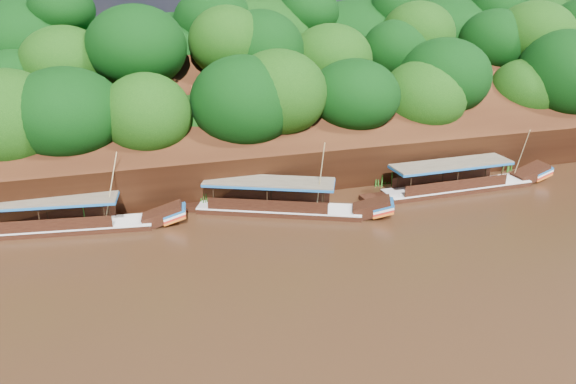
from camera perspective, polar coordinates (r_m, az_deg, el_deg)
name	(u,v)px	position (r m, az deg, el deg)	size (l,w,h in m)	color
ground	(333,256)	(32.60, 4.58, -6.51)	(160.00, 160.00, 0.00)	black
riverbank	(242,129)	(52.33, -4.71, 6.43)	(120.00, 30.06, 19.40)	black
boat_0	(466,183)	(44.25, 17.62, 0.86)	(13.98, 2.50, 5.05)	black
boat_1	(289,206)	(38.00, 0.14, -1.42)	(12.78, 7.15, 5.81)	black
boat_2	(69,223)	(38.10, -21.39, -2.94)	(14.00, 3.77, 5.39)	black
reeds	(248,190)	(39.76, -4.08, 0.22)	(47.87, 2.38, 2.22)	#215B16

